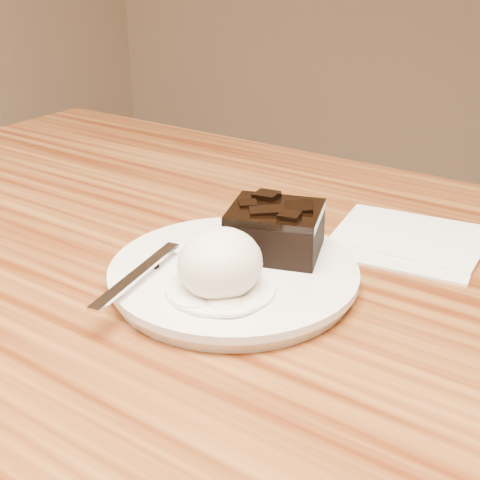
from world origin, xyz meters
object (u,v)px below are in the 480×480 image
Objects in this scene: brownie at (275,233)px; spoon at (205,249)px; plate at (234,276)px; ice_cream_scoop at (220,263)px; napkin at (405,239)px.

brownie is 0.07m from spoon.
plate is 0.05m from ice_cream_scoop.
plate is at bearing 109.96° from ice_cream_scoop.
brownie reaches higher than napkin.
brownie is 0.15m from napkin.
ice_cream_scoop reaches higher than napkin.
napkin is (0.13, 0.17, -0.02)m from spoon.
ice_cream_scoop is 0.07m from spoon.
plate is 0.06m from brownie.
brownie is 0.57× the size of napkin.
napkin is (0.08, 0.21, -0.04)m from ice_cream_scoop.
ice_cream_scoop is at bearing -110.63° from napkin.
spoon is at bearing -127.59° from napkin.
ice_cream_scoop is (-0.00, -0.08, 0.01)m from brownie.
brownie is at bearing 28.99° from spoon.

